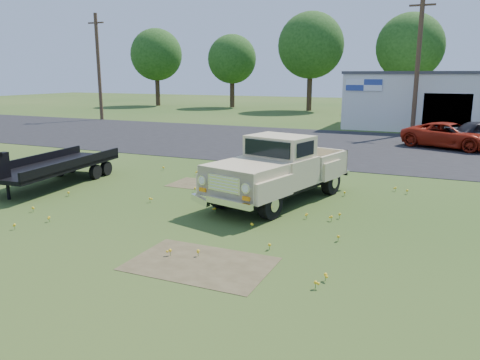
{
  "coord_description": "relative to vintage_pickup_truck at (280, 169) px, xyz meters",
  "views": [
    {
      "loc": [
        6.03,
        -11.18,
        3.95
      ],
      "look_at": [
        0.66,
        1.0,
        0.93
      ],
      "focal_mm": 35.0,
      "sensor_mm": 36.0,
      "label": 1
    }
  ],
  "objects": [
    {
      "name": "commercial_building",
      "position": [
        4.64,
        24.49,
        1.05
      ],
      "size": [
        14.2,
        8.2,
        4.15
      ],
      "color": "silver",
      "rests_on": "ground"
    },
    {
      "name": "treeline_c",
      "position": [
        -9.36,
        37.0,
        5.88
      ],
      "size": [
        7.04,
        7.04,
        10.47
      ],
      "color": "#3B291A",
      "rests_on": "ground"
    },
    {
      "name": "dirt_patch_a",
      "position": [
        0.14,
        -5.5,
        -1.05
      ],
      "size": [
        3.0,
        2.0,
        0.01
      ],
      "primitive_type": "cube",
      "color": "#473D26",
      "rests_on": "ground"
    },
    {
      "name": "treeline_a",
      "position": [
        -29.36,
        37.5,
        5.25
      ],
      "size": [
        6.4,
        6.4,
        9.52
      ],
      "color": "#3B291A",
      "rests_on": "ground"
    },
    {
      "name": "red_pickup",
      "position": [
        4.92,
        13.99,
        -0.37
      ],
      "size": [
        5.4,
        3.85,
        1.37
      ],
      "primitive_type": "imported",
      "rotation": [
        0.0,
        0.0,
        1.21
      ],
      "color": "#9B1F0E",
      "rests_on": "ground"
    },
    {
      "name": "dirt_patch_b",
      "position": [
        -3.36,
        1.0,
        -1.05
      ],
      "size": [
        2.2,
        1.6,
        0.01
      ],
      "primitive_type": "cube",
      "color": "#473D26",
      "rests_on": "ground"
    },
    {
      "name": "treeline_d",
      "position": [
        0.64,
        38.0,
        5.57
      ],
      "size": [
        6.72,
        6.72,
        10.0
      ],
      "color": "#3B291A",
      "rests_on": "ground"
    },
    {
      "name": "utility_pole_west",
      "position": [
        -23.36,
        19.5,
        3.55
      ],
      "size": [
        1.6,
        0.3,
        9.0
      ],
      "color": "#492E22",
      "rests_on": "ground"
    },
    {
      "name": "vintage_pickup_truck",
      "position": [
        0.0,
        0.0,
        0.0
      ],
      "size": [
        3.65,
        6.17,
        2.1
      ],
      "primitive_type": null,
      "rotation": [
        0.0,
        0.0,
        -0.26
      ],
      "color": "tan",
      "rests_on": "ground"
    },
    {
      "name": "utility_pole_mid",
      "position": [
        2.64,
        19.5,
        3.55
      ],
      "size": [
        1.6,
        0.3,
        9.0
      ],
      "color": "#492E22",
      "rests_on": "ground"
    },
    {
      "name": "ground",
      "position": [
        -1.36,
        -2.5,
        -1.05
      ],
      "size": [
        140.0,
        140.0,
        0.0
      ],
      "primitive_type": "plane",
      "color": "#284716",
      "rests_on": "ground"
    },
    {
      "name": "treeline_b",
      "position": [
        -19.36,
        38.5,
        4.62
      ],
      "size": [
        5.76,
        5.76,
        8.57
      ],
      "color": "#3B291A",
      "rests_on": "ground"
    },
    {
      "name": "asphalt_lot",
      "position": [
        -1.36,
        12.5,
        -1.05
      ],
      "size": [
        90.0,
        14.0,
        0.02
      ],
      "primitive_type": "cube",
      "color": "black",
      "rests_on": "ground"
    },
    {
      "name": "flatbed_trailer",
      "position": [
        -8.23,
        -1.15,
        -0.25
      ],
      "size": [
        2.46,
        5.99,
        1.59
      ],
      "primitive_type": null,
      "rotation": [
        0.0,
        0.0,
        0.09
      ],
      "color": "black",
      "rests_on": "ground"
    }
  ]
}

